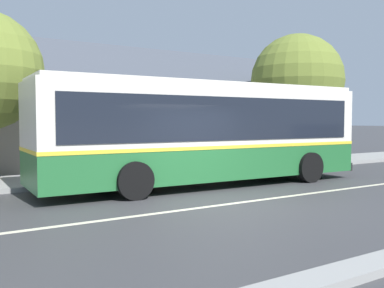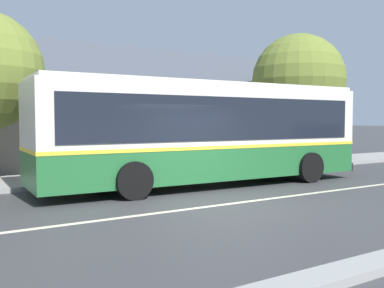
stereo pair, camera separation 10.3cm
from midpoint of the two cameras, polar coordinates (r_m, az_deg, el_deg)
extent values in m
plane|color=#38383A|center=(10.59, 4.52, -8.01)|extent=(300.00, 300.00, 0.00)
cube|color=gray|center=(15.74, -8.71, -4.10)|extent=(60.00, 3.00, 0.15)
cube|color=beige|center=(10.59, 4.52, -7.99)|extent=(60.00, 0.16, 0.01)
cube|color=gray|center=(22.72, -20.09, 2.51)|extent=(27.74, 10.24, 3.75)
cube|color=#424751|center=(20.43, -18.70, 11.08)|extent=(28.34, 5.19, 2.50)
cube|color=#424751|center=(25.39, -21.46, 9.43)|extent=(28.34, 5.19, 2.50)
cube|color=black|center=(18.85, -7.04, 3.16)|extent=(1.10, 0.06, 1.30)
cube|color=black|center=(22.39, 8.14, 3.14)|extent=(1.10, 0.06, 1.30)
cube|color=#4C3323|center=(19.29, -4.53, 0.16)|extent=(1.00, 0.06, 2.10)
cube|color=#236633|center=(13.57, 1.58, -2.35)|extent=(10.75, 2.85, 0.95)
cube|color=yellow|center=(13.53, 1.58, -0.14)|extent=(10.77, 2.87, 0.10)
cube|color=silver|center=(13.51, 1.59, 3.80)|extent=(10.75, 2.85, 1.76)
cube|color=silver|center=(13.55, 1.59, 7.78)|extent=(10.53, 2.72, 0.12)
cube|color=black|center=(14.60, -1.05, 3.36)|extent=(9.81, 0.35, 1.26)
cube|color=black|center=(12.45, 4.68, 3.39)|extent=(9.81, 0.35, 1.26)
cube|color=black|center=(16.97, 17.14, 3.19)|extent=(0.11, 2.20, 1.26)
cube|color=black|center=(16.99, 17.19, 6.02)|extent=(0.10, 1.75, 0.24)
cube|color=black|center=(17.06, 17.09, -2.55)|extent=(0.16, 2.50, 0.28)
cube|color=#197233|center=(14.05, -5.81, -2.17)|extent=(2.99, 0.13, 0.67)
cube|color=black|center=(17.04, 11.24, 1.25)|extent=(0.90, 0.06, 2.46)
cylinder|color=black|center=(16.53, 9.03, -2.27)|extent=(1.01, 0.31, 1.00)
cylinder|color=black|center=(14.70, 15.24, -3.02)|extent=(1.01, 0.31, 1.00)
cylinder|color=black|center=(13.48, -11.97, -3.52)|extent=(1.01, 0.31, 1.00)
cylinder|color=black|center=(11.15, -7.89, -4.86)|extent=(1.01, 0.31, 1.00)
cylinder|color=#4C3828|center=(21.58, 13.60, 0.97)|extent=(0.39, 0.39, 2.53)
sphere|color=olive|center=(21.65, 13.70, 8.20)|extent=(4.50, 4.50, 4.50)
cylinder|color=gray|center=(19.96, 15.84, 1.01)|extent=(0.07, 0.07, 2.40)
cube|color=#1959A5|center=(19.94, 15.92, 3.74)|extent=(0.36, 0.03, 0.48)
camera|label=1|loc=(0.05, -90.21, -0.01)|focal=40.00mm
camera|label=2|loc=(0.05, 89.79, 0.01)|focal=40.00mm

